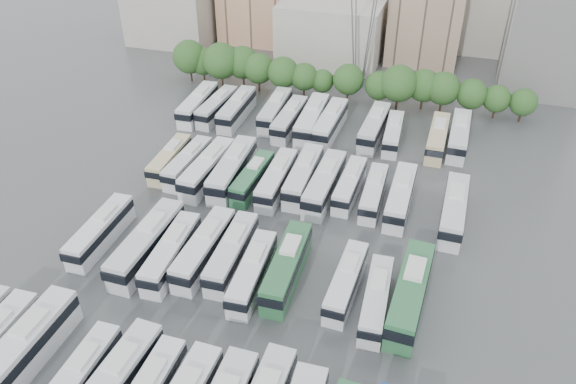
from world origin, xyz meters
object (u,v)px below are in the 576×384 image
(bus_r3_s7, at_px, (330,123))
(bus_r2_s13, at_px, (454,210))
(bus_r3_s10, at_px, (393,133))
(bus_r0_s4, at_px, (77,381))
(bus_r1_s8, at_px, (287,266))
(bus_r2_s3, at_px, (208,168))
(apartment_tower, at_px, (554,19))
(bus_r3_s9, at_px, (374,127))
(bus_r1_s1, at_px, (100,231))
(bus_r1_s3, at_px, (147,243))
(bus_r1_s4, at_px, (171,253))
(bus_r1_s12, at_px, (410,293))
(bus_r0_s2, at_px, (23,350))
(bus_r1_s10, at_px, (346,282))
(bus_r1_s11, at_px, (376,299))
(bus_r2_s5, at_px, (252,178))
(bus_r3_s13, at_px, (459,135))
(bus_r2_s11, at_px, (400,196))
(bus_r3_s1, at_px, (217,106))
(bus_r3_s5, at_px, (290,119))
(bus_r2_s7, at_px, (303,176))
(bus_r1_s5, at_px, (204,248))
(bus_r2_s10, at_px, (374,192))
(bus_r2_s1, at_px, (170,159))
(bus_r3_s4, at_px, (275,110))
(bus_r2_s4, at_px, (232,169))
(bus_r2_s2, at_px, (188,163))
(bus_r1_s7, at_px, (252,272))
(bus_r2_s9, at_px, (350,185))
(bus_r3_s0, at_px, (198,104))
(bus_r1_s6, at_px, (232,253))
(bus_r3_s6, at_px, (312,119))
(bus_r2_s6, at_px, (277,179))
(bus_r2_s8, at_px, (325,183))

(bus_r3_s7, bearing_deg, bus_r2_s13, -40.27)
(bus_r3_s10, bearing_deg, bus_r0_s4, -112.89)
(bus_r1_s8, distance_m, bus_r2_s3, 23.00)
(apartment_tower, relative_size, bus_r3_s9, 2.04)
(bus_r1_s1, xyz_separation_m, bus_r2_s13, (39.84, 16.53, 0.16))
(bus_r1_s3, distance_m, bus_r1_s4, 3.32)
(bus_r1_s1, relative_size, bus_r1_s12, 0.86)
(bus_r0_s2, xyz_separation_m, bus_r1_s10, (26.38, 18.11, -0.41))
(bus_r2_s13, bearing_deg, bus_r1_s11, -109.07)
(bus_r2_s5, xyz_separation_m, bus_r3_s13, (26.23, 20.18, 0.27))
(apartment_tower, xyz_separation_m, bus_r1_s8, (-29.07, -63.14, -11.05))
(bus_r2_s11, distance_m, bus_r3_s10, 17.46)
(bus_r3_s1, xyz_separation_m, bus_r3_s5, (13.05, -0.92, 0.07))
(bus_r1_s12, height_order, bus_r3_s10, bus_r1_s12)
(bus_r3_s5, bearing_deg, bus_r3_s1, 177.05)
(bus_r0_s2, height_order, bus_r2_s7, bus_r0_s2)
(bus_r1_s5, height_order, bus_r2_s10, bus_r1_s5)
(bus_r1_s10, distance_m, bus_r2_s3, 28.24)
(bus_r3_s9, bearing_deg, bus_r1_s5, -108.52)
(bus_r0_s4, relative_size, bus_r2_s1, 1.05)
(apartment_tower, distance_m, bus_r2_s10, 52.28)
(bus_r3_s1, bearing_deg, bus_r3_s4, 10.54)
(bus_r0_s4, distance_m, bus_r1_s4, 17.93)
(apartment_tower, relative_size, bus_r2_s7, 2.05)
(bus_r0_s4, height_order, bus_r2_s5, bus_r0_s4)
(bus_r2_s4, bearing_deg, bus_r2_s11, -0.85)
(bus_r1_s4, bearing_deg, bus_r3_s7, 71.95)
(bus_r2_s2, bearing_deg, bus_r1_s10, -30.71)
(bus_r3_s13, bearing_deg, bus_r3_s10, -167.98)
(bus_r3_s9, bearing_deg, bus_r1_s4, -112.01)
(bus_r2_s2, bearing_deg, bus_r3_s5, 61.72)
(bus_r1_s7, bearing_deg, bus_r3_s10, 71.78)
(bus_r1_s12, relative_size, bus_r2_s9, 1.24)
(bus_r3_s0, height_order, bus_r3_s9, bus_r3_s9)
(bus_r2_s3, xyz_separation_m, bus_r2_s13, (33.28, 0.11, -0.01))
(bus_r3_s5, bearing_deg, bus_r1_s3, -99.28)
(bus_r1_s6, xyz_separation_m, bus_r3_s5, (-3.43, 33.41, 0.04))
(bus_r2_s10, xyz_separation_m, bus_r3_s6, (-13.02, 17.10, 0.40))
(bus_r2_s2, height_order, bus_r3_s4, bus_r3_s4)
(bus_r3_s7, relative_size, bus_r3_s13, 1.02)
(bus_r1_s12, xyz_separation_m, bus_r3_s7, (-16.84, 34.58, -0.11))
(bus_r1_s4, xyz_separation_m, bus_r3_s1, (-9.95, 36.34, -0.02))
(bus_r2_s2, bearing_deg, bus_r1_s1, -98.18)
(bus_r2_s3, xyz_separation_m, bus_r3_s9, (19.96, 19.05, -0.03))
(bus_r1_s10, height_order, bus_r2_s6, bus_r2_s6)
(bus_r1_s1, xyz_separation_m, bus_r3_s0, (-3.40, 34.88, 0.13))
(bus_r3_s1, distance_m, bus_r3_s5, 13.08)
(bus_r0_s2, distance_m, bus_r1_s3, 17.47)
(bus_r2_s5, relative_size, bus_r2_s11, 0.89)
(bus_r1_s5, relative_size, bus_r2_s8, 0.96)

